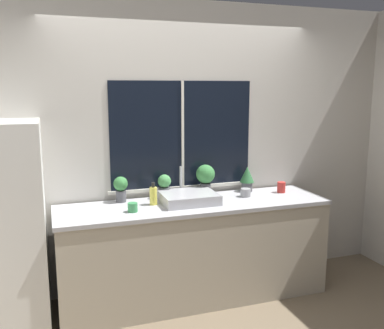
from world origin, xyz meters
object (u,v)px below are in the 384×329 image
Objects in this scene: refrigerator at (2,227)px; potted_plant_center_right at (205,177)px; potted_plant_far_right at (247,178)px; mug_grey at (246,193)px; soap_bottle at (153,195)px; mug_green at (133,207)px; mug_red at (281,187)px; sink at (189,198)px; potted_plant_far_left at (121,187)px; potted_plant_center_left at (164,186)px.

refrigerator is 5.69× the size of potted_plant_center_right.
mug_grey is at bearing -119.13° from potted_plant_far_right.
mug_grey is at bearing -0.47° from soap_bottle.
mug_green is 1.52m from mug_red.
mug_red reaches higher than mug_grey.
potted_plant_center_right is 0.85m from mug_green.
sink reaches higher than potted_plant_far_right.
potted_plant_far_left is at bearing 144.71° from soap_bottle.
mug_grey is at bearing 0.22° from refrigerator.
potted_plant_far_left is 0.81m from potted_plant_center_right.
mug_red is at bearing 5.30° from mug_grey.
potted_plant_center_left reaches higher than soap_bottle.
soap_bottle is at bearing 179.53° from mug_grey.
mug_red is (1.55, -0.15, -0.08)m from potted_plant_far_left.
mug_grey is (-0.10, -0.19, -0.10)m from potted_plant_far_right.
potted_plant_center_right is at bearing 150.63° from mug_grey.
refrigerator is 2.24m from potted_plant_far_right.
mug_grey is (1.14, -0.19, -0.10)m from potted_plant_far_left.
potted_plant_center_right is 0.76m from mug_red.
refrigerator is 2.53m from mug_red.
refrigerator is 1.82m from potted_plant_center_right.
mug_grey is 1.11m from mug_green.
potted_plant_center_left is 2.16× the size of mug_red.
soap_bottle is (-0.15, -0.18, -0.03)m from potted_plant_center_left.
mug_red is (1.51, 0.19, 0.01)m from mug_green.
refrigerator is 1.03m from mug_green.
potted_plant_far_left is (0.98, 0.20, 0.20)m from refrigerator.
potted_plant_center_left reaches higher than mug_green.
mug_grey is (0.33, -0.19, -0.14)m from potted_plant_center_right.
refrigerator is 20.37× the size of mug_green.
sink reaches higher than soap_bottle.
refrigerator is at bearing -173.74° from potted_plant_center_right.
potted_plant_center_left is 0.77× the size of potted_plant_center_right.
soap_bottle is 1.93× the size of mug_red.
sink is 4.69× the size of mug_red.
potted_plant_center_right is (0.24, 0.22, 0.13)m from sink.
mug_green is at bearing -166.49° from sink.
mug_green is (1.02, -0.15, 0.11)m from refrigerator.
soap_bottle is at bearing -178.66° from mug_red.
mug_grey is (0.57, 0.03, -0.01)m from sink.
sink is 2.17× the size of potted_plant_center_left.
refrigerator is 2.12m from mug_grey.
potted_plant_center_right is at bearing 180.00° from potted_plant_far_right.
potted_plant_far_left is 1.56m from mug_red.
mug_grey is at bearing -29.37° from potted_plant_center_right.
potted_plant_center_left is at bearing 172.50° from mug_red.
potted_plant_center_right reaches higher than potted_plant_center_left.
potted_plant_far_right reaches higher than mug_green.
mug_red is at bearing -26.72° from potted_plant_far_right.
sink is at bearing -52.71° from potted_plant_center_left.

